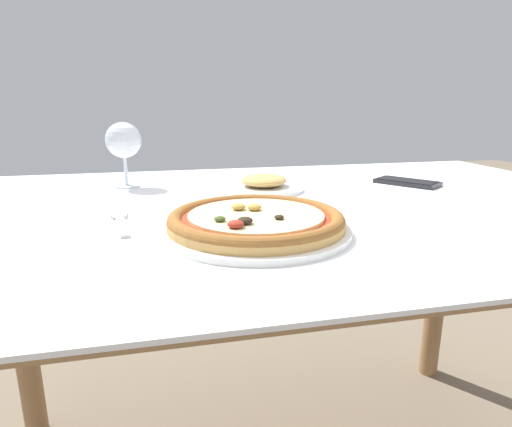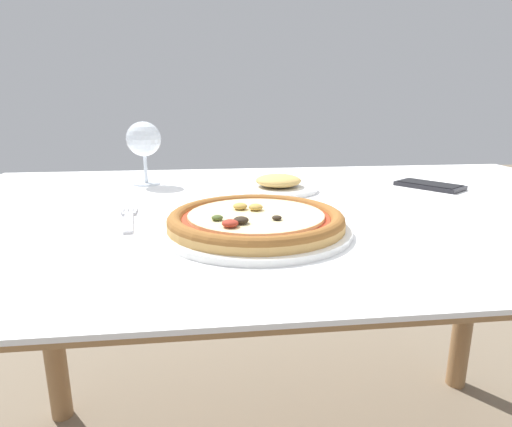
# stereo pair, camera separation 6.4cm
# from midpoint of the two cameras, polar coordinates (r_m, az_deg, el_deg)

# --- Properties ---
(dining_table) EXTENTS (1.47, 0.91, 0.72)m
(dining_table) POSITION_cam_midpoint_polar(r_m,az_deg,el_deg) (0.87, 2.05, -3.76)
(dining_table) COLOR #997047
(dining_table) RESTS_ON ground_plane
(pizza_plate) EXTENTS (0.29, 0.29, 0.04)m
(pizza_plate) POSITION_cam_midpoint_polar(r_m,az_deg,el_deg) (0.65, -2.86, -1.14)
(pizza_plate) COLOR white
(pizza_plate) RESTS_ON dining_table
(fork) EXTENTS (0.05, 0.17, 0.00)m
(fork) POSITION_cam_midpoint_polar(r_m,az_deg,el_deg) (0.75, -19.99, -1.02)
(fork) COLOR silver
(fork) RESTS_ON dining_table
(wine_glass_far_left) EXTENTS (0.08, 0.08, 0.15)m
(wine_glass_far_left) POSITION_cam_midpoint_polar(r_m,az_deg,el_deg) (1.04, -18.99, 9.04)
(wine_glass_far_left) COLOR silver
(wine_glass_far_left) RESTS_ON dining_table
(cell_phone) EXTENTS (0.14, 0.16, 0.01)m
(cell_phone) POSITION_cam_midpoint_polar(r_m,az_deg,el_deg) (1.08, 17.92, 3.98)
(cell_phone) COLOR #232328
(cell_phone) RESTS_ON dining_table
(side_plate) EXTENTS (0.17, 0.17, 0.04)m
(side_plate) POSITION_cam_midpoint_polar(r_m,az_deg,el_deg) (0.95, -0.90, 3.87)
(side_plate) COLOR white
(side_plate) RESTS_ON dining_table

